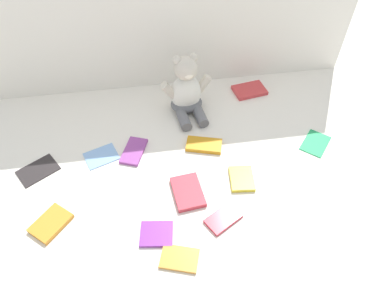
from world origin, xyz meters
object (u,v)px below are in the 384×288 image
book_case_0 (242,179)px  book_case_7 (204,145)px  book_case_3 (223,219)px  book_case_6 (134,151)px  book_case_11 (179,258)px  teddy_bear (187,91)px  book_case_8 (249,90)px  book_case_4 (157,234)px  book_case_2 (315,143)px  book_case_9 (101,156)px  book_case_1 (51,223)px  book_case_5 (38,170)px  book_case_10 (188,192)px

book_case_0 → book_case_7: 0.20m
book_case_7 → book_case_3: bearing=-162.7°
book_case_6 → book_case_11: bearing=125.5°
teddy_bear → book_case_8: teddy_bear is taller
book_case_4 → book_case_6: size_ratio=0.76×
book_case_2 → teddy_bear: bearing=11.3°
book_case_9 → book_case_0: bearing=-131.0°
book_case_1 → book_case_4: (0.32, -0.09, -0.00)m
book_case_1 → book_case_3: bearing=33.9°
book_case_4 → book_case_0: bearing=-54.1°
teddy_bear → book_case_7: size_ratio=1.93×
book_case_4 → book_case_11: 0.11m
teddy_bear → book_case_1: bearing=-144.1°
teddy_bear → book_case_3: size_ratio=2.29×
teddy_bear → book_case_0: size_ratio=2.46×
book_case_7 → book_case_8: (0.25, 0.29, -0.00)m
book_case_1 → book_case_9: size_ratio=1.02×
book_case_1 → book_case_4: book_case_1 is taller
book_case_9 → book_case_11: 0.49m
book_case_11 → book_case_7: bearing=178.8°
book_case_6 → book_case_8: 0.59m
book_case_4 → book_case_2: bearing=-57.4°
book_case_2 → book_case_4: size_ratio=1.26×
book_case_4 → book_case_5: (-0.39, 0.31, -0.00)m
book_case_0 → book_case_1: same height
book_case_0 → book_case_2: book_case_0 is taller
teddy_bear → book_case_7: teddy_bear is taller
book_case_1 → book_case_3: 0.54m
teddy_bear → book_case_11: 0.66m
book_case_1 → book_case_5: bearing=148.3°
book_case_0 → book_case_6: (-0.36, 0.19, -0.00)m
book_case_8 → book_case_11: size_ratio=1.26×
book_case_0 → teddy_bear: bearing=-64.8°
book_case_1 → book_case_9: (0.15, 0.26, -0.00)m
book_case_3 → book_case_9: book_case_3 is taller
book_case_8 → book_case_9: bearing=104.6°
book_case_9 → book_case_11: size_ratio=1.05×
book_case_3 → book_case_10: size_ratio=0.83×
teddy_bear → book_case_3: 0.54m
book_case_1 → book_case_6: size_ratio=0.90×
book_case_2 → book_case_8: 0.38m
book_case_2 → book_case_3: size_ratio=1.11×
book_case_4 → book_case_8: (0.46, 0.63, 0.00)m
book_case_2 → book_case_1: bearing=53.7°
book_case_2 → book_case_3: bearing=74.4°
book_case_4 → book_case_10: book_case_10 is taller
book_case_2 → book_case_5: same height
book_case_9 → book_case_1: bearing=130.2°
book_case_8 → book_case_10: bearing=135.5°
book_case_4 → teddy_bear: bearing=-9.3°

